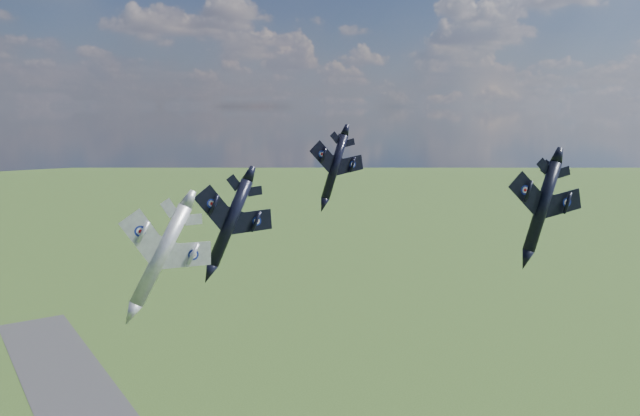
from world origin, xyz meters
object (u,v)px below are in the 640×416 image
jet_right_navy (542,207)px  jet_high_navy (335,167)px  jet_lead_navy (230,222)px  jet_left_silver (161,255)px

jet_right_navy → jet_high_navy: jet_high_navy is taller
jet_lead_navy → jet_high_navy: jet_high_navy is taller
jet_right_navy → jet_left_silver: size_ratio=0.93×
jet_right_navy → jet_lead_navy: bearing=157.5°
jet_right_navy → jet_left_silver: (-39.99, 18.24, -4.21)m
jet_left_silver → jet_lead_navy: bearing=35.7°
jet_lead_navy → jet_right_navy: (28.81, -24.56, 2.79)m
jet_left_silver → jet_right_navy: bearing=-18.3°
jet_high_navy → jet_left_silver: size_ratio=0.92×
jet_right_navy → jet_high_navy: (-4.50, 36.61, 2.02)m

